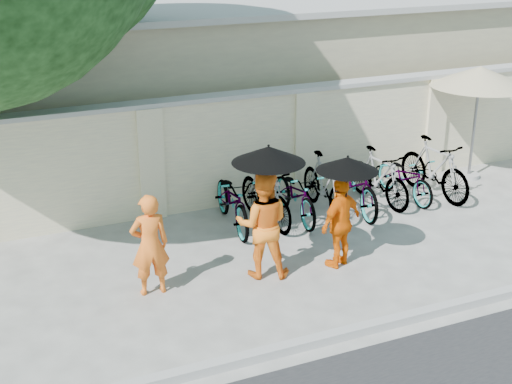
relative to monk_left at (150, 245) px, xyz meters
name	(u,v)px	position (x,y,z in m)	size (l,w,h in m)	color
ground	(277,282)	(1.78, -0.43, -0.75)	(80.00, 80.00, 0.00)	#ADABA6
kerb	(334,336)	(1.78, -2.13, -0.69)	(40.00, 0.16, 0.12)	#9D9D9D
compound_wall	(253,148)	(2.78, 2.77, 0.25)	(20.00, 0.30, 2.00)	beige
building_behind	(228,73)	(3.78, 6.57, 0.85)	(14.00, 6.00, 3.20)	#B5AD89
monk_left	(150,245)	(0.00, 0.00, 0.00)	(0.55, 0.36, 1.50)	orange
monk_center	(263,224)	(1.67, -0.13, 0.07)	(0.80, 0.62, 1.64)	orange
parasol_center	(269,155)	(1.72, -0.21, 1.16)	(1.05, 1.05, 1.10)	black
monk_right	(341,222)	(2.88, -0.32, -0.03)	(0.84, 0.35, 1.44)	orange
parasol_right	(348,164)	(2.90, -0.40, 0.92)	(0.92, 0.92, 0.96)	black
patio_umbrella	(480,78)	(7.29, 2.05, 1.33)	(2.40, 2.40, 2.31)	#9D9D9D
bike_0	(233,200)	(1.92, 1.68, -0.26)	(0.66, 1.88, 0.99)	gray
bike_1	(266,195)	(2.50, 1.61, -0.22)	(0.50, 1.77, 1.07)	gray
bike_2	(296,194)	(3.08, 1.58, -0.30)	(0.60, 1.73, 0.91)	gray
bike_3	(325,185)	(3.66, 1.60, -0.21)	(0.51, 1.80, 1.08)	gray
bike_4	(355,183)	(4.24, 1.51, -0.24)	(0.68, 1.96, 1.03)	gray
bike_5	(379,177)	(4.82, 1.63, -0.23)	(0.49, 1.72, 1.03)	gray
bike_6	(405,177)	(5.40, 1.61, -0.32)	(0.57, 1.64, 0.86)	gray
bike_7	(434,168)	(5.98, 1.51, -0.19)	(0.53, 1.87, 1.13)	gray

